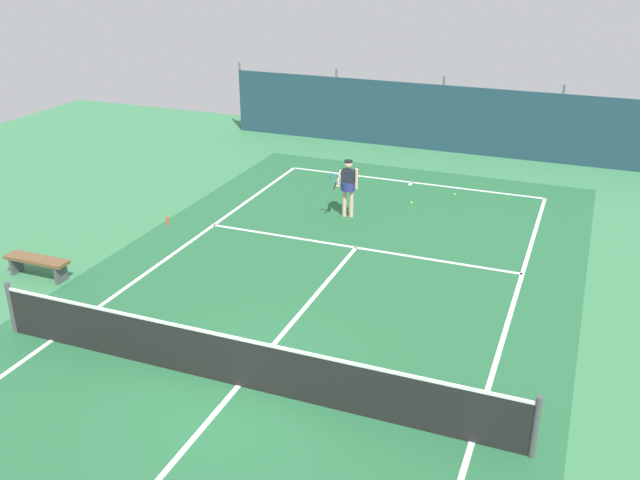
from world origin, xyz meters
name	(u,v)px	position (x,y,z in m)	size (l,w,h in m)	color
ground_plane	(239,386)	(0.00, 0.00, 0.00)	(36.00, 36.00, 0.00)	#387A4C
court_surface	(239,386)	(0.00, 0.00, 0.00)	(11.02, 26.60, 0.01)	#236038
tennis_net	(238,361)	(0.00, 0.00, 0.51)	(10.12, 0.10, 1.10)	black
back_fence	(443,130)	(0.00, 16.28, 0.67)	(16.30, 0.98, 2.70)	#1E3D4C
tennis_player	(348,184)	(-0.94, 8.37, 0.96)	(0.66, 0.79, 1.64)	#D8AD8C
tennis_ball_near_player	(454,194)	(1.51, 11.21, 0.03)	(0.07, 0.07, 0.07)	#CCDB33
tennis_ball_midcourt	(411,203)	(0.48, 10.02, 0.03)	(0.07, 0.07, 0.07)	#CCDB33
parked_car	(410,109)	(-1.82, 18.31, 0.84)	(2.38, 4.38, 1.68)	maroon
courtside_bench	(37,262)	(-6.31, 2.14, 0.37)	(1.60, 0.40, 0.49)	brown
water_bottle	(167,220)	(-5.32, 6.00, 0.12)	(0.08, 0.08, 0.24)	#D84C38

